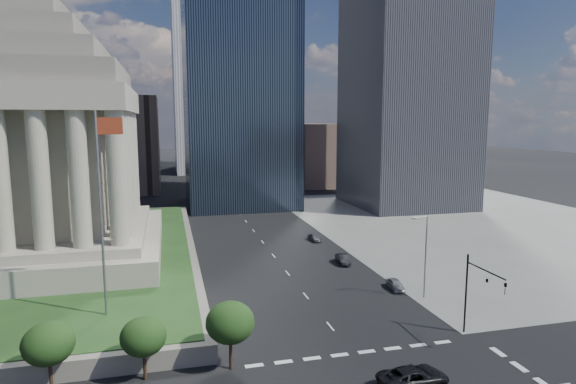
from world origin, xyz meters
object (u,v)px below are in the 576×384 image
object	(u,v)px
flagpole	(102,203)
parked_sedan_near	(396,284)
street_lamp_north	(424,252)
pickup_truck	(414,377)
parked_sedan_mid	(343,259)
traffic_signal_ne	(478,287)
war_memorial	(25,117)
parked_sedan_far	(314,237)

from	to	relation	value
flagpole	parked_sedan_near	world-z (taller)	flagpole
street_lamp_north	pickup_truck	xyz separation A→B (m)	(-10.69, -17.35, -4.86)
pickup_truck	parked_sedan_near	xyz separation A→B (m)	(8.86, 20.75, -0.16)
parked_sedan_mid	flagpole	bearing A→B (deg)	-145.77
parked_sedan_mid	street_lamp_north	bearing A→B (deg)	-68.11
pickup_truck	parked_sedan_mid	bearing A→B (deg)	-15.93
traffic_signal_ne	parked_sedan_near	xyz separation A→B (m)	(-1.00, 14.71, -4.60)
war_memorial	pickup_truck	size ratio (longest dim) A/B	6.74
parked_sedan_near	parked_sedan_mid	bearing A→B (deg)	108.79
flagpole	traffic_signal_ne	size ratio (longest dim) A/B	2.50
parked_sedan_near	parked_sedan_far	bearing A→B (deg)	102.51
war_memorial	parked_sedan_far	distance (m)	48.19
flagpole	pickup_truck	xyz separation A→B (m)	(24.47, -16.35, -12.31)
traffic_signal_ne	parked_sedan_mid	bearing A→B (deg)	97.46
street_lamp_north	parked_sedan_far	bearing A→B (deg)	98.35
parked_sedan_far	parked_sedan_mid	bearing A→B (deg)	-93.78
war_memorial	traffic_signal_ne	world-z (taller)	war_memorial
war_memorial	parked_sedan_mid	world-z (taller)	war_memorial
parked_sedan_near	parked_sedan_far	size ratio (longest dim) A/B	1.03
war_memorial	parked_sedan_mid	size ratio (longest dim) A/B	9.54
traffic_signal_ne	parked_sedan_far	bearing A→B (deg)	94.91
street_lamp_north	parked_sedan_near	world-z (taller)	street_lamp_north
parked_sedan_mid	pickup_truck	bearing A→B (deg)	-94.78
traffic_signal_ne	street_lamp_north	xyz separation A→B (m)	(0.83, 11.30, 0.41)
traffic_signal_ne	pickup_truck	xyz separation A→B (m)	(-9.86, -6.05, -4.45)
parked_sedan_near	parked_sedan_far	world-z (taller)	parked_sedan_near
pickup_truck	parked_sedan_far	xyz separation A→B (m)	(6.36, 46.83, -0.18)
war_memorial	parked_sedan_near	world-z (taller)	war_memorial
war_memorial	parked_sedan_mid	distance (m)	48.33
war_memorial	street_lamp_north	distance (m)	54.92
traffic_signal_ne	street_lamp_north	world-z (taller)	street_lamp_north
parked_sedan_near	parked_sedan_mid	distance (m)	12.27
flagpole	traffic_signal_ne	distance (m)	36.69
flagpole	street_lamp_north	bearing A→B (deg)	1.63
war_memorial	parked_sedan_far	xyz separation A→B (m)	(43.00, 6.47, -20.77)
parked_sedan_far	traffic_signal_ne	bearing A→B (deg)	-88.87
flagpole	parked_sedan_mid	distance (m)	37.07
war_memorial	flagpole	bearing A→B (deg)	-63.11
traffic_signal_ne	parked_sedan_near	world-z (taller)	traffic_signal_ne
flagpole	street_lamp_north	xyz separation A→B (m)	(35.16, 1.00, -7.45)
flagpole	pickup_truck	world-z (taller)	flagpole
flagpole	parked_sedan_mid	xyz separation A→B (m)	(30.83, 16.41, -12.44)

